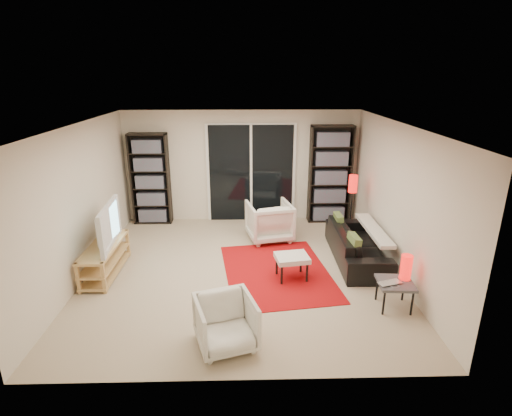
# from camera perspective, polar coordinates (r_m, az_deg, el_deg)

# --- Properties ---
(floor) EXTENTS (5.00, 5.00, 0.00)m
(floor) POSITION_cam_1_polar(r_m,az_deg,el_deg) (6.74, -2.08, -8.92)
(floor) COLOR tan
(floor) RESTS_ON ground
(wall_back) EXTENTS (5.00, 0.02, 2.40)m
(wall_back) POSITION_cam_1_polar(r_m,az_deg,el_deg) (8.68, -2.04, 5.94)
(wall_back) COLOR beige
(wall_back) RESTS_ON ground
(wall_front) EXTENTS (5.00, 0.02, 2.40)m
(wall_front) POSITION_cam_1_polar(r_m,az_deg,el_deg) (3.97, -2.59, -10.41)
(wall_front) COLOR beige
(wall_front) RESTS_ON ground
(wall_left) EXTENTS (0.02, 5.00, 2.40)m
(wall_left) POSITION_cam_1_polar(r_m,az_deg,el_deg) (6.78, -23.83, 0.58)
(wall_left) COLOR beige
(wall_left) RESTS_ON ground
(wall_right) EXTENTS (0.02, 5.00, 2.40)m
(wall_right) POSITION_cam_1_polar(r_m,az_deg,el_deg) (6.72, 19.63, 0.95)
(wall_right) COLOR beige
(wall_right) RESTS_ON ground
(ceiling) EXTENTS (5.00, 5.00, 0.02)m
(ceiling) POSITION_cam_1_polar(r_m,az_deg,el_deg) (6.01, -2.36, 11.77)
(ceiling) COLOR white
(ceiling) RESTS_ON wall_back
(sliding_door) EXTENTS (1.92, 0.08, 2.16)m
(sliding_door) POSITION_cam_1_polar(r_m,az_deg,el_deg) (8.68, -0.71, 4.93)
(sliding_door) COLOR white
(sliding_door) RESTS_ON ground
(bookshelf_left) EXTENTS (0.80, 0.30, 1.95)m
(bookshelf_left) POSITION_cam_1_polar(r_m,az_deg,el_deg) (8.81, -14.85, 4.00)
(bookshelf_left) COLOR black
(bookshelf_left) RESTS_ON ground
(bookshelf_right) EXTENTS (0.90, 0.30, 2.10)m
(bookshelf_right) POSITION_cam_1_polar(r_m,az_deg,el_deg) (8.75, 10.55, 4.71)
(bookshelf_right) COLOR black
(bookshelf_right) RESTS_ON ground
(tv_stand) EXTENTS (0.44, 1.36, 0.50)m
(tv_stand) POSITION_cam_1_polar(r_m,az_deg,el_deg) (7.00, -20.75, -6.74)
(tv_stand) COLOR #DDB369
(tv_stand) RESTS_ON floor
(tv) EXTENTS (0.25, 1.19, 0.68)m
(tv) POSITION_cam_1_polar(r_m,az_deg,el_deg) (6.77, -21.14, -2.34)
(tv) COLOR black
(tv) RESTS_ON tv_stand
(rug) EXTENTS (1.96, 2.46, 0.01)m
(rug) POSITION_cam_1_polar(r_m,az_deg,el_deg) (6.69, 2.98, -9.10)
(rug) COLOR #AB0A0D
(rug) RESTS_ON floor
(sofa) EXTENTS (0.81, 1.98, 0.57)m
(sofa) POSITION_cam_1_polar(r_m,az_deg,el_deg) (7.22, 14.23, -5.04)
(sofa) COLOR black
(sofa) RESTS_ON floor
(armchair_back) EXTENTS (0.97, 0.99, 0.76)m
(armchair_back) POSITION_cam_1_polar(r_m,az_deg,el_deg) (7.81, 1.92, -1.87)
(armchair_back) COLOR silver
(armchair_back) RESTS_ON floor
(armchair_front) EXTENTS (0.85, 0.86, 0.63)m
(armchair_front) POSITION_cam_1_polar(r_m,az_deg,el_deg) (4.94, -4.34, -16.07)
(armchair_front) COLOR silver
(armchair_front) RESTS_ON floor
(ottoman) EXTENTS (0.57, 0.49, 0.40)m
(ottoman) POSITION_cam_1_polar(r_m,az_deg,el_deg) (6.38, 5.15, -7.26)
(ottoman) COLOR silver
(ottoman) RESTS_ON floor
(side_table) EXTENTS (0.50, 0.50, 0.40)m
(side_table) POSITION_cam_1_polar(r_m,az_deg,el_deg) (5.93, 19.27, -10.30)
(side_table) COLOR #4A4A4F
(side_table) RESTS_ON floor
(laptop) EXTENTS (0.37, 0.30, 0.03)m
(laptop) POSITION_cam_1_polar(r_m,az_deg,el_deg) (5.80, 18.84, -10.33)
(laptop) COLOR silver
(laptop) RESTS_ON side_table
(table_lamp) EXTENTS (0.16, 0.16, 0.36)m
(table_lamp) POSITION_cam_1_polar(r_m,az_deg,el_deg) (5.96, 20.65, -7.91)
(table_lamp) COLOR red
(table_lamp) RESTS_ON side_table
(floor_lamp) EXTENTS (0.19, 0.19, 1.27)m
(floor_lamp) POSITION_cam_1_polar(r_m,az_deg,el_deg) (7.98, 13.61, 2.41)
(floor_lamp) COLOR black
(floor_lamp) RESTS_ON floor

